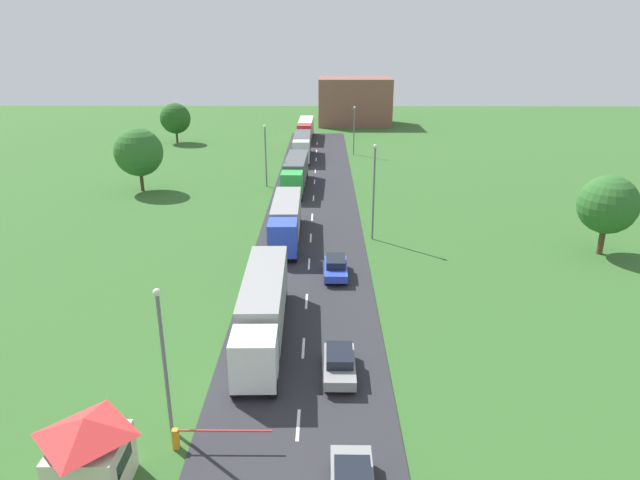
{
  "coord_description": "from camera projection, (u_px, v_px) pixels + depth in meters",
  "views": [
    {
      "loc": [
        1.24,
        -15.69,
        18.1
      ],
      "look_at": [
        0.93,
        26.45,
        2.68
      ],
      "focal_mm": 31.47,
      "sensor_mm": 36.0,
      "label": 1
    }
  ],
  "objects": [
    {
      "name": "lamppost_lead",
      "position": [
        164.0,
        355.0,
        25.77
      ],
      "size": [
        0.36,
        0.36,
        7.63
      ],
      "color": "slate",
      "rests_on": "ground"
    },
    {
      "name": "car_third",
      "position": [
        336.0,
        267.0,
        44.37
      ],
      "size": [
        1.82,
        4.27,
        1.51
      ],
      "color": "blue",
      "rests_on": "road"
    },
    {
      "name": "distant_building",
      "position": [
        354.0,
        101.0,
        119.66
      ],
      "size": [
        15.24,
        11.34,
        9.69
      ],
      "primitive_type": "cube",
      "color": "brown",
      "rests_on": "ground"
    },
    {
      "name": "lamppost_fourth",
      "position": [
        354.0,
        128.0,
        88.96
      ],
      "size": [
        0.36,
        0.36,
        7.67
      ],
      "color": "slate",
      "rests_on": "ground"
    },
    {
      "name": "person_second",
      "position": [
        94.0,
        478.0,
        23.07
      ],
      "size": [
        0.38,
        0.23,
        1.79
      ],
      "color": "red",
      "rests_on": "ground"
    },
    {
      "name": "person_lead",
      "position": [
        96.0,
        428.0,
        26.06
      ],
      "size": [
        0.38,
        0.23,
        1.74
      ],
      "color": "green",
      "rests_on": "ground"
    },
    {
      "name": "truck_fourth",
      "position": [
        302.0,
        145.0,
        86.6
      ],
      "size": [
        2.56,
        12.08,
        3.58
      ],
      "color": "white",
      "rests_on": "road"
    },
    {
      "name": "lamppost_third",
      "position": [
        266.0,
        152.0,
        69.93
      ],
      "size": [
        0.36,
        0.36,
        7.77
      ],
      "color": "slate",
      "rests_on": "ground"
    },
    {
      "name": "truck_fifth",
      "position": [
        306.0,
        128.0,
        102.93
      ],
      "size": [
        2.68,
        13.06,
        3.44
      ],
      "color": "red",
      "rests_on": "road"
    },
    {
      "name": "truck_second",
      "position": [
        286.0,
        219.0,
        52.1
      ],
      "size": [
        2.62,
        12.49,
        3.45
      ],
      "color": "blue",
      "rests_on": "road"
    },
    {
      "name": "truck_third",
      "position": [
        296.0,
        172.0,
        69.89
      ],
      "size": [
        2.84,
        13.54,
        3.56
      ],
      "color": "green",
      "rests_on": "road"
    },
    {
      "name": "guard_booth",
      "position": [
        90.0,
        454.0,
        23.16
      ],
      "size": [
        3.25,
        3.34,
        3.6
      ],
      "color": "beige",
      "rests_on": "ground"
    },
    {
      "name": "car_second",
      "position": [
        339.0,
        363.0,
        31.38
      ],
      "size": [
        1.8,
        4.09,
        1.46
      ],
      "color": "gray",
      "rests_on": "road"
    },
    {
      "name": "tree_birch",
      "position": [
        139.0,
        152.0,
        67.71
      ],
      "size": [
        5.82,
        5.82,
        7.74
      ],
      "color": "#513823",
      "rests_on": "ground"
    },
    {
      "name": "barrier_gate",
      "position": [
        193.0,
        436.0,
        25.87
      ],
      "size": [
        4.64,
        0.28,
        1.05
      ],
      "color": "orange",
      "rests_on": "ground"
    },
    {
      "name": "person_third",
      "position": [
        108.0,
        421.0,
        26.48
      ],
      "size": [
        0.38,
        0.24,
        1.83
      ],
      "color": "gray",
      "rests_on": "ground"
    },
    {
      "name": "road",
      "position": [
        308.0,
        280.0,
        43.95
      ],
      "size": [
        10.0,
        140.0,
        0.06
      ],
      "primitive_type": "cube",
      "color": "#2B2B30",
      "rests_on": "ground"
    },
    {
      "name": "tree_maple",
      "position": [
        608.0,
        205.0,
        47.85
      ],
      "size": [
        5.03,
        5.03,
        7.02
      ],
      "color": "#513823",
      "rests_on": "ground"
    },
    {
      "name": "tree_oak",
      "position": [
        175.0,
        118.0,
        98.99
      ],
      "size": [
        5.31,
        5.31,
        6.96
      ],
      "color": "#513823",
      "rests_on": "ground"
    },
    {
      "name": "lamppost_second",
      "position": [
        374.0,
        188.0,
        51.22
      ],
      "size": [
        0.36,
        0.36,
        8.98
      ],
      "color": "slate",
      "rests_on": "ground"
    },
    {
      "name": "lane_marking_centre",
      "position": [
        307.0,
        296.0,
        41.2
      ],
      "size": [
        0.16,
        124.43,
        0.01
      ],
      "color": "white",
      "rests_on": "road"
    },
    {
      "name": "truck_lead",
      "position": [
        263.0,
        306.0,
        34.96
      ],
      "size": [
        2.75,
        13.41,
        3.72
      ],
      "color": "white",
      "rests_on": "road"
    }
  ]
}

